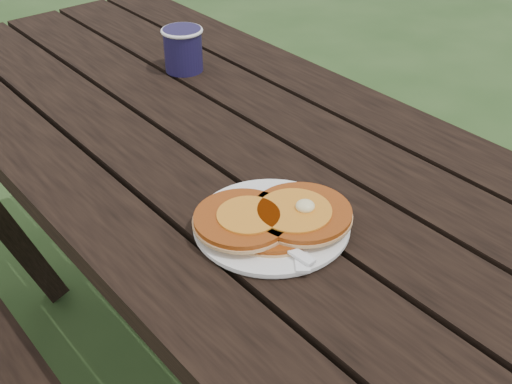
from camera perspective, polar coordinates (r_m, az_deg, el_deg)
picnic_table at (r=1.44m, az=-1.99°, el=-8.62°), size 1.36×1.80×0.75m
plate at (r=0.99m, az=1.38°, el=-2.97°), size 0.30×0.30×0.01m
pancake_stack at (r=0.97m, az=1.63°, el=-2.29°), size 0.23×0.19×0.04m
knife at (r=0.96m, az=3.75°, el=-3.57°), size 0.13×0.15×0.00m
fork at (r=0.93m, az=2.52°, el=-4.77°), size 0.04×0.16×0.01m
coffee_cup at (r=1.49m, az=-6.51°, el=12.69°), size 0.09×0.09×0.10m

